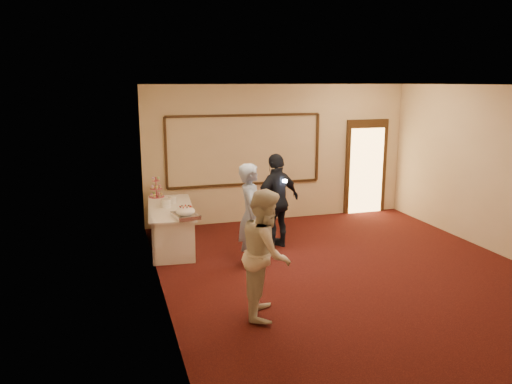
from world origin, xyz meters
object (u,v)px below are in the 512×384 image
(plate_stack_b, at_px, (172,200))
(man, at_px, (251,216))
(buffet_table, at_px, (171,227))
(tart, at_px, (186,209))
(pavlova_tray, at_px, (186,213))
(woman, at_px, (266,253))
(plate_stack_a, at_px, (166,203))
(guest, at_px, (277,201))
(cupcake_stand, at_px, (156,189))

(plate_stack_b, xyz_separation_m, man, (1.08, -1.68, 0.04))
(buffet_table, xyz_separation_m, tart, (0.25, -0.31, 0.41))
(pavlova_tray, relative_size, woman, 0.34)
(buffet_table, height_order, woman, woman)
(buffet_table, height_order, tart, tart)
(woman, bearing_deg, pavlova_tray, 36.39)
(pavlova_tray, xyz_separation_m, woman, (0.69, -2.34, -0.00))
(plate_stack_a, relative_size, guest, 0.11)
(pavlova_tray, bearing_deg, plate_stack_b, 93.88)
(plate_stack_b, distance_m, guest, 2.01)
(plate_stack_a, xyz_separation_m, tart, (0.33, -0.31, -0.05))
(plate_stack_a, relative_size, plate_stack_b, 1.11)
(guest, bearing_deg, buffet_table, -41.28)
(cupcake_stand, bearing_deg, buffet_table, -80.05)
(plate_stack_a, relative_size, tart, 0.72)
(tart, bearing_deg, buffet_table, 128.19)
(pavlova_tray, height_order, plate_stack_a, pavlova_tray)
(plate_stack_b, xyz_separation_m, guest, (1.81, -0.88, 0.05))
(buffet_table, xyz_separation_m, plate_stack_a, (-0.08, -0.00, 0.46))
(cupcake_stand, xyz_separation_m, man, (1.32, -2.32, -0.06))
(plate_stack_b, height_order, woman, woman)
(pavlova_tray, relative_size, cupcake_stand, 1.27)
(plate_stack_a, distance_m, tart, 0.46)
(woman, bearing_deg, tart, 31.72)
(buffet_table, relative_size, guest, 1.21)
(guest, bearing_deg, plate_stack_b, -49.52)
(buffet_table, bearing_deg, pavlova_tray, -79.61)
(plate_stack_b, bearing_deg, guest, -25.78)
(woman, height_order, guest, guest)
(buffet_table, xyz_separation_m, pavlova_tray, (0.15, -0.83, 0.47))
(plate_stack_b, relative_size, tart, 0.65)
(woman, bearing_deg, man, 9.92)
(cupcake_stand, height_order, man, man)
(plate_stack_b, relative_size, woman, 0.10)
(buffet_table, height_order, plate_stack_a, plate_stack_a)
(pavlova_tray, distance_m, woman, 2.44)
(tart, bearing_deg, guest, -9.76)
(man, distance_m, woman, 1.79)
(pavlova_tray, distance_m, plate_stack_b, 1.11)
(cupcake_stand, distance_m, tart, 1.30)
(plate_stack_b, distance_m, tart, 0.62)
(plate_stack_a, height_order, man, man)
(plate_stack_b, bearing_deg, buffet_table, -105.52)
(cupcake_stand, relative_size, man, 0.26)
(plate_stack_a, xyz_separation_m, man, (1.24, -1.40, 0.03))
(plate_stack_b, bearing_deg, cupcake_stand, 110.49)
(tart, height_order, guest, guest)
(cupcake_stand, distance_m, woman, 4.21)
(pavlova_tray, bearing_deg, plate_stack_a, 105.80)
(cupcake_stand, distance_m, man, 2.67)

